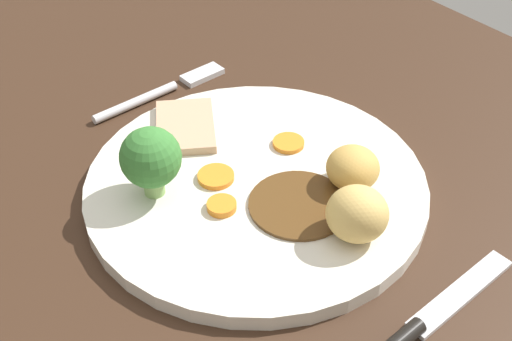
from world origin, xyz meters
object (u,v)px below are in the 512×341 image
Objects in this scene: fork at (164,90)px; carrot_coin_side at (216,177)px; dinner_plate at (256,186)px; roast_potato_right at (357,214)px; meat_slice_main at (185,126)px; carrot_coin_front at (288,143)px; carrot_coin_back at (222,206)px; knife at (410,333)px; broccoli_floret at (151,159)px; roast_potato_left at (353,168)px.

carrot_coin_side is at bearing -108.67° from fork.
carrot_coin_side reaches higher than fork.
dinner_plate reaches higher than fork.
roast_potato_right is 27.61cm from fork.
carrot_coin_front is at bearing 38.56° from meat_slice_main.
roast_potato_right is at bearing -92.42° from fork.
carrot_coin_front is 1.18× the size of carrot_coin_back.
meat_slice_main is 11.17cm from carrot_coin_back.
dinner_plate is at bearing -98.72° from fork.
roast_potato_right is 12.88cm from carrot_coin_side.
knife is (17.05, 3.46, -1.25)cm from carrot_coin_back.
roast_potato_right is at bearing 68.59° from knife.
meat_slice_main is 8.77cm from fork.
dinner_plate is 3.72× the size of meat_slice_main.
carrot_coin_back reaches higher than dinner_plate.
fork is at bearing 163.91° from carrot_coin_side.
carrot_coin_back reaches higher than fork.
carrot_coin_front is at bearing 81.64° from broccoli_floret.
broccoli_floret is (-3.83, -7.50, 4.25)cm from dinner_plate.
broccoli_floret reaches higher than knife.
broccoli_floret is (-13.55, -9.48, 1.36)cm from roast_potato_right.
roast_potato_right is at bearing 34.98° from broccoli_floret.
roast_potato_right reaches higher than knife.
carrot_coin_front is at bearing 110.76° from dinner_plate.
roast_potato_left is (5.30, 5.87, 2.46)cm from dinner_plate.
broccoli_floret is at bearing -49.86° from meat_slice_main.
carrot_coin_side is at bearing -131.48° from roast_potato_left.
broccoli_floret reaches higher than fork.
knife is (12.86, -6.74, -2.71)cm from roast_potato_left.
fork is (-17.70, 1.91, -0.31)cm from dinner_plate.
fork is at bearing 82.81° from knife.
carrot_coin_back is (10.60, -3.52, -0.10)cm from meat_slice_main.
knife is at bearing 16.78° from broccoli_floret.
broccoli_floret is at bearing -147.27° from carrot_coin_back.
carrot_coin_front reaches higher than knife.
carrot_coin_front is (-1.97, 5.19, 0.92)cm from dinner_plate.
fork is at bearing 161.76° from meat_slice_main.
roast_potato_right reaches higher than carrot_coin_side.
roast_potato_left reaches higher than fork.
roast_potato_left reaches higher than knife.
meat_slice_main is 19.49cm from roast_potato_right.
broccoli_floret reaches higher than carrot_coin_side.
meat_slice_main is 2.74× the size of carrot_coin_front.
carrot_coin_side is 20.43cm from knife.
broccoli_floret is at bearing -108.72° from carrot_coin_side.
knife is at bearing -27.66° from roast_potato_left.
roast_potato_right is at bearing 11.52° from dinner_plate.
carrot_coin_back is (3.08, -9.52, 0.08)cm from carrot_coin_front.
carrot_coin_front is (7.52, 5.99, -0.18)cm from meat_slice_main.
fork is (-15.73, -3.29, -1.23)cm from carrot_coin_front.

